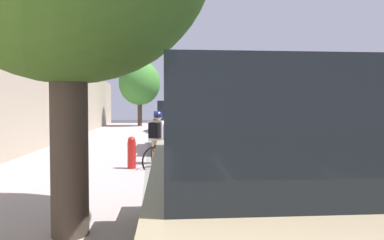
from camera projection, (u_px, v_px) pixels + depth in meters
The scene contains 13 objects.
ground at pixel (191, 151), 13.91m from camera, with size 75.96×75.96×0.00m, color #363636.
sidewalk at pixel (95, 151), 13.47m from camera, with size 4.05×47.47×0.15m, color #A49695.
curb_edge at pixel (149, 150), 13.71m from camera, with size 0.16×47.47×0.15m, color gray.
lane_stripe_centre at pixel (258, 152), 13.75m from camera, with size 0.14×48.40×0.01m.
lane_stripe_bike_edge at pixel (186, 151), 13.89m from camera, with size 0.12×47.47×0.01m, color white.
building_facade at pixel (32, 98), 13.13m from camera, with size 0.50×47.47×4.22m, color tan.
parked_sedan_green_nearest at pixel (165, 122), 24.05m from camera, with size 1.89×4.43×1.52m.
parked_suv_silver_second at pixel (180, 126), 13.62m from camera, with size 2.15×4.79×1.99m.
parked_suv_tan_mid at pixel (256, 185), 3.18m from camera, with size 2.11×4.77×1.99m.
bicycle_at_curb at pixel (165, 157), 9.53m from camera, with size 1.29×1.26×0.77m.
cyclist_with_backpack at pixel (157, 134), 9.91m from camera, with size 0.55×0.52×1.65m.
street_tree_near_cyclist at pixel (140, 83), 30.74m from camera, with size 3.64×3.64×5.78m.
fire_hydrant at pixel (132, 152), 9.09m from camera, with size 0.22×0.22×0.84m.
Camera 1 is at (1.56, 13.77, 1.73)m, focal length 32.56 mm.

